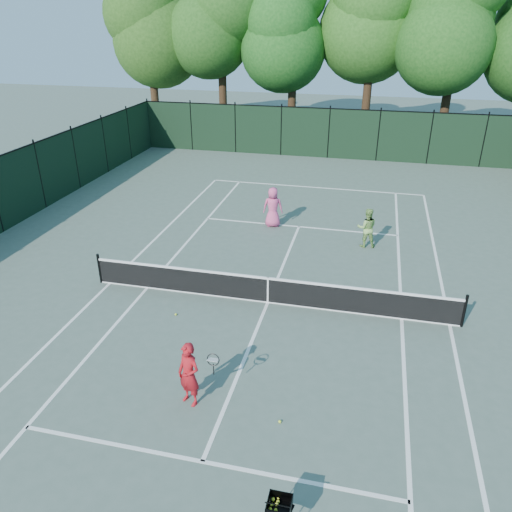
% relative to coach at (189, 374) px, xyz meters
% --- Properties ---
extents(ground, '(90.00, 90.00, 0.00)m').
position_rel_coach_xyz_m(ground, '(0.83, 4.80, -0.82)').
color(ground, '#4D5E52').
rests_on(ground, ground).
extents(sideline_doubles_left, '(0.10, 23.77, 0.01)m').
position_rel_coach_xyz_m(sideline_doubles_left, '(-4.66, 4.80, -0.81)').
color(sideline_doubles_left, white).
rests_on(sideline_doubles_left, ground).
extents(sideline_doubles_right, '(0.10, 23.77, 0.01)m').
position_rel_coach_xyz_m(sideline_doubles_right, '(6.31, 4.80, -0.81)').
color(sideline_doubles_right, white).
rests_on(sideline_doubles_right, ground).
extents(sideline_singles_left, '(0.10, 23.77, 0.01)m').
position_rel_coach_xyz_m(sideline_singles_left, '(-3.29, 4.80, -0.81)').
color(sideline_singles_left, white).
rests_on(sideline_singles_left, ground).
extents(sideline_singles_right, '(0.10, 23.77, 0.01)m').
position_rel_coach_xyz_m(sideline_singles_right, '(4.94, 4.80, -0.81)').
color(sideline_singles_right, white).
rests_on(sideline_singles_right, ground).
extents(baseline_far, '(10.97, 0.10, 0.01)m').
position_rel_coach_xyz_m(baseline_far, '(0.83, 16.69, -0.81)').
color(baseline_far, white).
rests_on(baseline_far, ground).
extents(service_line_near, '(8.23, 0.10, 0.01)m').
position_rel_coach_xyz_m(service_line_near, '(0.83, -1.60, -0.81)').
color(service_line_near, white).
rests_on(service_line_near, ground).
extents(service_line_far, '(8.23, 0.10, 0.01)m').
position_rel_coach_xyz_m(service_line_far, '(0.83, 11.20, -0.81)').
color(service_line_far, white).
rests_on(service_line_far, ground).
extents(center_service_line, '(0.10, 12.80, 0.01)m').
position_rel_coach_xyz_m(center_service_line, '(0.83, 4.80, -0.81)').
color(center_service_line, white).
rests_on(center_service_line, ground).
extents(tennis_net, '(11.69, 0.09, 1.06)m').
position_rel_coach_xyz_m(tennis_net, '(0.83, 4.80, -0.34)').
color(tennis_net, black).
rests_on(tennis_net, ground).
extents(fence_far, '(24.00, 0.05, 3.00)m').
position_rel_coach_xyz_m(fence_far, '(0.83, 22.80, 0.68)').
color(fence_far, black).
rests_on(fence_far, ground).
extents(tree_0, '(6.40, 6.40, 13.14)m').
position_rel_coach_xyz_m(tree_0, '(-12.17, 26.30, 7.34)').
color(tree_0, black).
rests_on(tree_0, ground).
extents(tree_1, '(6.80, 6.80, 13.98)m').
position_rel_coach_xyz_m(tree_1, '(-7.17, 26.80, 7.87)').
color(tree_1, black).
rests_on(tree_1, ground).
extents(tree_2, '(6.00, 6.00, 12.40)m').
position_rel_coach_xyz_m(tree_2, '(-2.17, 26.60, 6.91)').
color(tree_2, black).
rests_on(tree_2, ground).
extents(tree_4, '(6.20, 6.20, 12.97)m').
position_rel_coach_xyz_m(tree_4, '(7.83, 26.40, 7.33)').
color(tree_4, black).
rests_on(tree_4, ground).
extents(coach, '(1.05, 0.59, 1.63)m').
position_rel_coach_xyz_m(coach, '(0.00, 0.00, 0.00)').
color(coach, red).
rests_on(coach, ground).
extents(player_pink, '(0.92, 0.67, 1.72)m').
position_rel_coach_xyz_m(player_pink, '(-0.29, 11.03, 0.04)').
color(player_pink, '#E24F87').
rests_on(player_pink, ground).
extents(player_green, '(0.85, 0.71, 1.57)m').
position_rel_coach_xyz_m(player_green, '(3.66, 9.83, -0.03)').
color(player_green, '#89B85C').
rests_on(player_green, ground).
extents(ball_hopper, '(0.50, 0.50, 0.80)m').
position_rel_coach_xyz_m(ball_hopper, '(2.64, -2.76, -0.14)').
color(ball_hopper, black).
rests_on(ball_hopper, ground).
extents(loose_ball_near_cart, '(0.07, 0.07, 0.07)m').
position_rel_coach_xyz_m(loose_ball_near_cart, '(2.17, -0.17, -0.78)').
color(loose_ball_near_cart, '#D9EF30').
rests_on(loose_ball_near_cart, ground).
extents(loose_ball_midcourt, '(0.07, 0.07, 0.07)m').
position_rel_coach_xyz_m(loose_ball_midcourt, '(-1.74, 3.44, -0.78)').
color(loose_ball_midcourt, '#CCE32E').
rests_on(loose_ball_midcourt, ground).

